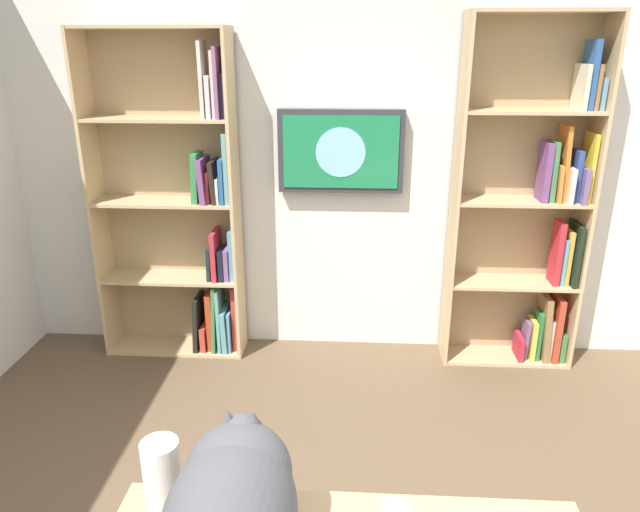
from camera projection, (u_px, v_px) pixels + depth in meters
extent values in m
cube|color=silver|center=(341.00, 157.00, 3.84)|extent=(4.52, 0.06, 2.70)
cube|color=tan|center=(587.00, 202.00, 3.65)|extent=(0.02, 0.28, 2.24)
cube|color=tan|center=(455.00, 200.00, 3.70)|extent=(0.02, 0.28, 2.24)
cube|color=tan|center=(515.00, 196.00, 3.80)|extent=(0.84, 0.01, 2.24)
cube|color=tan|center=(502.00, 356.00, 4.05)|extent=(0.80, 0.27, 0.02)
cube|color=tan|center=(511.00, 282.00, 3.86)|extent=(0.80, 0.27, 0.02)
cube|color=tan|center=(521.00, 201.00, 3.67)|extent=(0.80, 0.27, 0.02)
cube|color=tan|center=(532.00, 111.00, 3.49)|extent=(0.80, 0.27, 0.02)
cube|color=tan|center=(544.00, 11.00, 3.30)|extent=(0.80, 0.27, 0.02)
cube|color=#3F7A42|center=(559.00, 344.00, 3.99)|extent=(0.03, 0.19, 0.20)
cube|color=#B83E27|center=(555.00, 327.00, 3.95)|extent=(0.04, 0.21, 0.45)
cube|color=beige|center=(548.00, 338.00, 3.97)|extent=(0.02, 0.16, 0.30)
cube|color=olive|center=(543.00, 326.00, 3.96)|extent=(0.06, 0.23, 0.46)
cube|color=#2B753C|center=(537.00, 334.00, 3.97)|extent=(0.03, 0.14, 0.34)
cube|color=gold|center=(531.00, 338.00, 3.99)|extent=(0.03, 0.17, 0.28)
cube|color=slate|center=(525.00, 338.00, 4.00)|extent=(0.03, 0.14, 0.27)
cube|color=#B32739|center=(518.00, 346.00, 4.01)|extent=(0.03, 0.19, 0.16)
cube|color=black|center=(574.00, 253.00, 3.77)|extent=(0.03, 0.23, 0.40)
cube|color=gold|center=(566.00, 257.00, 3.78)|extent=(0.03, 0.14, 0.36)
cube|color=#619AB3|center=(561.00, 260.00, 3.80)|extent=(0.02, 0.19, 0.31)
cube|color=red|center=(556.00, 252.00, 3.77)|extent=(0.04, 0.15, 0.42)
cube|color=yellow|center=(588.00, 167.00, 3.57)|extent=(0.02, 0.20, 0.42)
cube|color=slate|center=(580.00, 184.00, 3.60)|extent=(0.03, 0.24, 0.22)
cube|color=#2E458F|center=(575.00, 175.00, 3.60)|extent=(0.03, 0.16, 0.32)
cube|color=beige|center=(567.00, 184.00, 3.61)|extent=(0.03, 0.24, 0.22)
cube|color=orange|center=(563.00, 163.00, 3.59)|extent=(0.05, 0.18, 0.47)
cube|color=orange|center=(556.00, 182.00, 3.62)|extent=(0.03, 0.21, 0.23)
cube|color=#427E4B|center=(551.00, 171.00, 3.60)|extent=(0.04, 0.16, 0.37)
cube|color=#71427D|center=(544.00, 172.00, 3.60)|extent=(0.04, 0.18, 0.36)
cube|color=#5D92A7|center=(600.00, 94.00, 3.42)|extent=(0.02, 0.16, 0.19)
cube|color=#9A693D|center=(595.00, 87.00, 3.41)|extent=(0.02, 0.14, 0.26)
cube|color=#2A5595|center=(590.00, 75.00, 3.40)|extent=(0.03, 0.18, 0.40)
cube|color=beige|center=(581.00, 87.00, 3.43)|extent=(0.03, 0.23, 0.26)
cube|color=tan|center=(236.00, 203.00, 3.79)|extent=(0.02, 0.28, 2.15)
cube|color=tan|center=(97.00, 201.00, 3.84)|extent=(0.02, 0.28, 2.15)
cube|color=tan|center=(172.00, 197.00, 3.94)|extent=(0.95, 0.01, 2.15)
cube|color=tan|center=(179.00, 346.00, 4.18)|extent=(0.91, 0.27, 0.02)
cube|color=tan|center=(173.00, 277.00, 4.00)|extent=(0.91, 0.27, 0.02)
cube|color=tan|center=(166.00, 202.00, 3.82)|extent=(0.91, 0.27, 0.02)
cube|color=tan|center=(158.00, 119.00, 3.63)|extent=(0.91, 0.27, 0.02)
cube|color=tan|center=(149.00, 27.00, 3.45)|extent=(0.91, 0.27, 0.02)
cube|color=#B03B33|center=(236.00, 317.00, 4.07)|extent=(0.04, 0.13, 0.47)
cube|color=#5B91B1|center=(231.00, 330.00, 4.09)|extent=(0.02, 0.17, 0.29)
cube|color=#599FA0|center=(226.00, 328.00, 4.10)|extent=(0.04, 0.23, 0.30)
cube|color=#63A19F|center=(221.00, 317.00, 4.08)|extent=(0.02, 0.22, 0.46)
cube|color=#3D7C3F|center=(216.00, 316.00, 4.07)|extent=(0.05, 0.22, 0.49)
cube|color=#BE3F23|center=(211.00, 320.00, 4.08)|extent=(0.04, 0.14, 0.42)
cube|color=#BA3F2D|center=(206.00, 334.00, 4.15)|extent=(0.04, 0.23, 0.18)
cube|color=black|center=(198.00, 322.00, 4.10)|extent=(0.05, 0.22, 0.39)
cube|color=#5B92B3|center=(233.00, 254.00, 3.92)|extent=(0.03, 0.17, 0.34)
cube|color=slate|center=(228.00, 263.00, 3.94)|extent=(0.03, 0.19, 0.22)
cube|color=black|center=(223.00, 263.00, 3.92)|extent=(0.04, 0.16, 0.22)
cube|color=#B42C36|center=(216.00, 254.00, 3.92)|extent=(0.03, 0.23, 0.33)
cube|color=#182A2E|center=(211.00, 262.00, 3.94)|extent=(0.03, 0.19, 0.23)
cube|color=#689CA1|center=(228.00, 168.00, 3.70)|extent=(0.03, 0.18, 0.45)
cube|color=#245992|center=(224.00, 180.00, 3.74)|extent=(0.03, 0.22, 0.29)
cube|color=beige|center=(220.00, 189.00, 3.77)|extent=(0.02, 0.21, 0.17)
cube|color=black|center=(215.00, 181.00, 3.75)|extent=(0.05, 0.22, 0.27)
cube|color=#AD3739|center=(209.00, 186.00, 3.75)|extent=(0.02, 0.15, 0.20)
cube|color=#7C4380|center=(204.00, 180.00, 3.75)|extent=(0.05, 0.24, 0.29)
cube|color=#2F8546|center=(197.00, 177.00, 3.74)|extent=(0.05, 0.19, 0.32)
cube|color=#211B2F|center=(224.00, 96.00, 3.55)|extent=(0.03, 0.15, 0.27)
cube|color=#875281|center=(219.00, 83.00, 3.53)|extent=(0.02, 0.23, 0.42)
cube|color=beige|center=(214.00, 85.00, 3.52)|extent=(0.02, 0.14, 0.40)
cube|color=silver|center=(210.00, 97.00, 3.56)|extent=(0.03, 0.17, 0.25)
cube|color=beige|center=(203.00, 80.00, 3.52)|extent=(0.02, 0.17, 0.45)
cube|color=#333338|center=(341.00, 151.00, 3.75)|extent=(0.81, 0.06, 0.53)
cube|color=#1E7F4C|center=(341.00, 152.00, 3.71)|extent=(0.74, 0.01, 0.46)
cylinder|color=#8CCCEA|center=(341.00, 152.00, 3.71)|extent=(0.32, 0.00, 0.32)
ellipsoid|color=#4C4C51|center=(239.00, 474.00, 1.55)|extent=(0.28, 0.29, 0.27)
sphere|color=#4C4C51|center=(242.00, 436.00, 1.58)|extent=(0.12, 0.12, 0.12)
cone|color=#4C4C51|center=(254.00, 422.00, 1.57)|extent=(0.06, 0.06, 0.07)
cone|color=#4C4C51|center=(229.00, 421.00, 1.57)|extent=(0.06, 0.06, 0.07)
cone|color=beige|center=(254.00, 425.00, 1.56)|extent=(0.03, 0.03, 0.05)
cone|color=beige|center=(229.00, 424.00, 1.57)|extent=(0.03, 0.03, 0.05)
cylinder|color=white|center=(163.00, 477.00, 1.68)|extent=(0.11, 0.11, 0.23)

